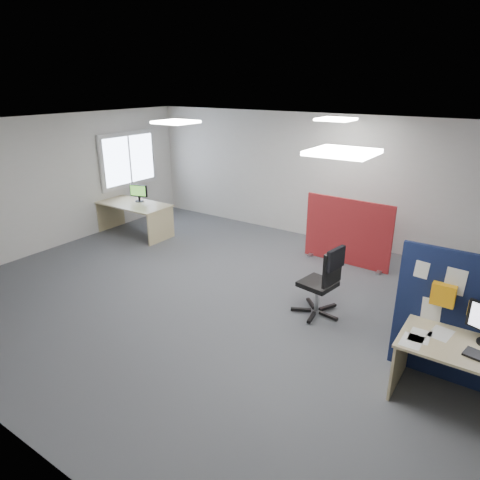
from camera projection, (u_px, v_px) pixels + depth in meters
The scene contains 12 objects.
floor at pixel (233, 301), 6.87m from camera, with size 9.00×9.00×0.00m, color #52555A.
ceiling at pixel (232, 128), 5.92m from camera, with size 9.00×7.00×0.02m, color white.
wall_back at pixel (327, 179), 9.11m from camera, with size 9.00×0.02×2.70m, color silver.
wall_front at pixel (0, 324), 3.68m from camera, with size 9.00×0.02×2.70m, color silver.
wall_left at pixel (53, 183), 8.76m from camera, with size 0.02×7.00×2.70m, color silver.
window at pixel (129, 159), 10.21m from camera, with size 0.06×1.70×1.30m.
ceiling_lights at pixel (277, 127), 6.27m from camera, with size 4.10×4.10×0.04m.
red_divider at pixel (347, 232), 8.06m from camera, with size 1.70×0.30×1.28m.
second_desk at pixel (135, 210), 9.68m from camera, with size 1.70×0.85×0.73m.
monitor_second at pixel (139, 192), 9.68m from camera, with size 0.41×0.19×0.38m.
office_chair at pixel (325, 278), 6.21m from camera, with size 0.73×0.73×1.11m.
desk_papers at pixel (450, 347), 4.42m from camera, with size 1.38×0.67×0.00m.
Camera 1 is at (3.51, -4.98, 3.32)m, focal length 32.00 mm.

